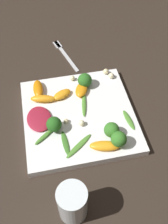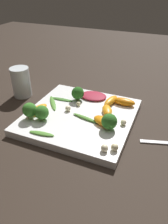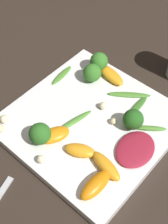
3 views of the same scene
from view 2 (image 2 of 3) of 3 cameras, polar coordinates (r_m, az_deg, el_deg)
name	(u,v)px [view 2 (image 2 of 3)]	position (r m, az deg, el deg)	size (l,w,h in m)	color
ground_plane	(80,120)	(0.65, -1.00, -1.98)	(2.40, 2.40, 0.00)	#2D231C
plate	(80,117)	(0.64, -1.01, -1.20)	(0.30, 0.30, 0.02)	white
drinking_glass	(21,82)	(0.79, -16.10, 7.50)	(0.06, 0.06, 0.10)	white
radicchio_leaf_0	(93,96)	(0.72, 2.47, 4.24)	(0.07, 0.09, 0.01)	maroon
orange_segment_0	(37,110)	(0.65, -12.18, 0.57)	(0.08, 0.04, 0.02)	orange
orange_segment_1	(107,110)	(0.64, 6.06, 0.51)	(0.06, 0.05, 0.02)	orange
orange_segment_2	(124,102)	(0.69, 10.41, 2.68)	(0.03, 0.07, 0.02)	orange
orange_segment_3	(111,101)	(0.69, 7.00, 2.92)	(0.07, 0.04, 0.02)	orange
orange_segment_4	(103,121)	(0.59, 4.93, -2.35)	(0.05, 0.07, 0.02)	orange
broccoli_floret_0	(109,122)	(0.57, 6.62, -2.50)	(0.04, 0.04, 0.04)	#84AD5B
broccoli_floret_1	(42,113)	(0.61, -11.00, -0.16)	(0.04, 0.04, 0.04)	#84AD5B
broccoli_floret_2	(30,110)	(0.62, -14.02, 0.47)	(0.04, 0.04, 0.05)	#84AD5B
broccoli_floret_3	(78,93)	(0.69, -1.64, 4.92)	(0.04, 0.04, 0.04)	#84AD5B
arugula_sprig_0	(62,99)	(0.71, -5.80, 3.31)	(0.02, 0.07, 0.00)	#3D7528
arugula_sprig_1	(42,133)	(0.56, -11.03, -5.53)	(0.02, 0.07, 0.01)	#518E33
arugula_sprig_2	(86,118)	(0.61, 0.54, -1.65)	(0.03, 0.09, 0.01)	#518E33
arugula_sprig_3	(53,103)	(0.69, -8.15, 2.39)	(0.08, 0.07, 0.01)	#518E33
arugula_sprig_4	(77,94)	(0.73, -1.95, 4.74)	(0.06, 0.05, 0.01)	#518E33
macadamia_nut_0	(104,148)	(0.51, 5.38, -9.35)	(0.02, 0.02, 0.02)	beige
macadamia_nut_1	(115,147)	(0.51, 8.01, -9.09)	(0.02, 0.02, 0.02)	beige
macadamia_nut_2	(124,122)	(0.59, 10.29, -2.66)	(0.02, 0.02, 0.02)	beige
macadamia_nut_3	(78,104)	(0.67, -1.46, 2.14)	(0.01, 0.01, 0.01)	beige
macadamia_nut_4	(68,108)	(0.65, -4.10, 1.05)	(0.02, 0.02, 0.02)	beige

